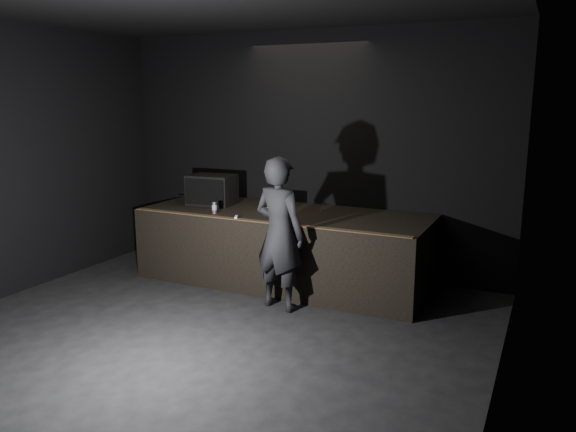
% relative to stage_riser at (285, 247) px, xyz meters
% --- Properties ---
extents(ground, '(7.00, 7.00, 0.00)m').
position_rel_stage_riser_xyz_m(ground, '(0.00, -2.73, -0.50)').
color(ground, black).
rests_on(ground, ground).
extents(room_walls, '(6.10, 7.10, 3.52)m').
position_rel_stage_riser_xyz_m(room_walls, '(0.00, -2.73, 1.52)').
color(room_walls, black).
rests_on(room_walls, ground).
extents(stage_riser, '(4.00, 1.50, 1.00)m').
position_rel_stage_riser_xyz_m(stage_riser, '(0.00, 0.00, 0.00)').
color(stage_riser, black).
rests_on(stage_riser, ground).
extents(riser_lip, '(3.92, 0.10, 0.01)m').
position_rel_stage_riser_xyz_m(riser_lip, '(0.00, -0.71, 0.51)').
color(riser_lip, brown).
rests_on(riser_lip, stage_riser).
extents(stage_monitor, '(0.70, 0.54, 0.44)m').
position_rel_stage_riser_xyz_m(stage_monitor, '(-1.21, 0.04, 0.72)').
color(stage_monitor, black).
rests_on(stage_monitor, stage_riser).
extents(cable, '(0.85, 0.13, 0.02)m').
position_rel_stage_riser_xyz_m(cable, '(-1.69, 0.46, 0.51)').
color(cable, black).
rests_on(cable, stage_riser).
extents(laptop, '(0.33, 0.30, 0.23)m').
position_rel_stage_riser_xyz_m(laptop, '(-0.16, 0.07, 0.56)').
color(laptop, silver).
rests_on(laptop, stage_riser).
extents(beer_can, '(0.07, 0.07, 0.16)m').
position_rel_stage_riser_xyz_m(beer_can, '(-0.81, -0.51, 0.58)').
color(beer_can, silver).
rests_on(beer_can, stage_riser).
extents(plastic_cup, '(0.08, 0.08, 0.10)m').
position_rel_stage_riser_xyz_m(plastic_cup, '(0.45, 0.32, 0.55)').
color(plastic_cup, white).
rests_on(plastic_cup, stage_riser).
extents(wii_remote, '(0.10, 0.15, 0.03)m').
position_rel_stage_riser_xyz_m(wii_remote, '(-0.39, -0.65, 0.51)').
color(wii_remote, white).
rests_on(wii_remote, stage_riser).
extents(person, '(0.76, 0.57, 1.87)m').
position_rel_stage_riser_xyz_m(person, '(0.39, -0.95, 0.44)').
color(person, black).
rests_on(person, ground).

